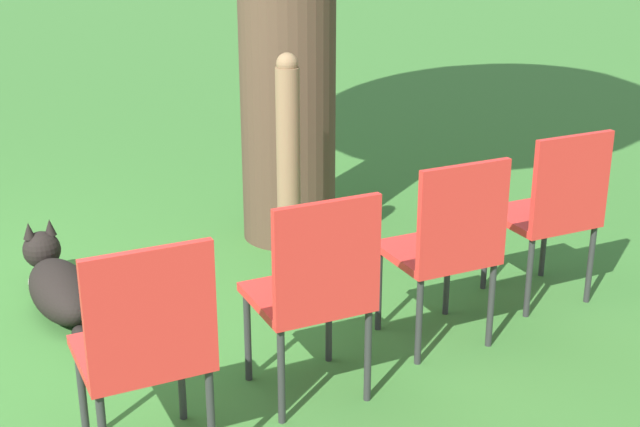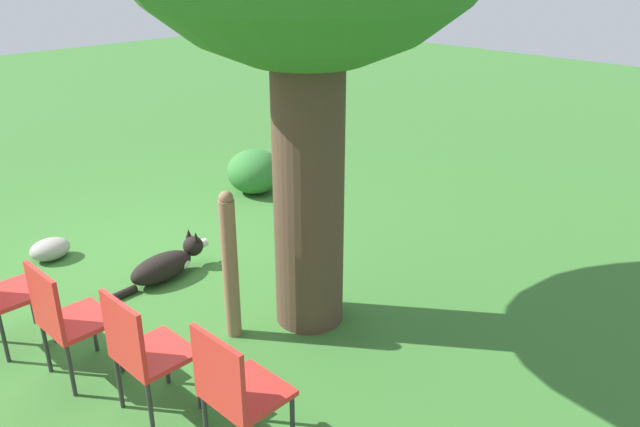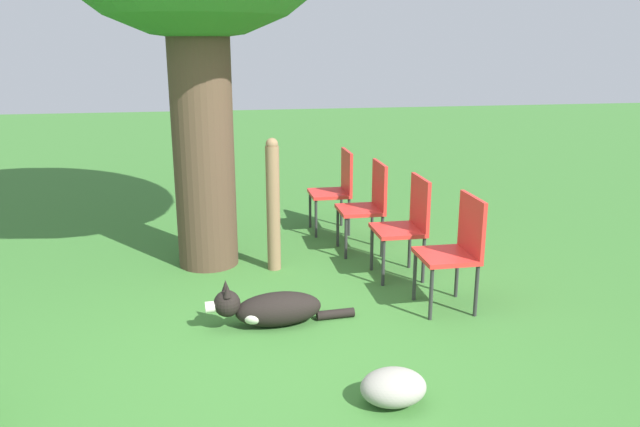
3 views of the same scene
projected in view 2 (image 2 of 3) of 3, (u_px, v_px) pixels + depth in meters
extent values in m
plane|color=#38702D|center=(172.00, 270.00, 5.96)|extent=(30.00, 30.00, 0.00)
cylinder|color=#4C3828|center=(308.00, 161.00, 4.67)|extent=(0.55, 0.55, 2.74)
ellipsoid|color=black|center=(162.00, 267.00, 5.75)|extent=(0.66, 0.33, 0.25)
ellipsoid|color=silver|center=(177.00, 262.00, 5.88)|extent=(0.24, 0.26, 0.15)
sphere|color=black|center=(193.00, 246.00, 5.98)|extent=(0.21, 0.21, 0.19)
cylinder|color=silver|center=(202.00, 243.00, 6.07)|extent=(0.09, 0.09, 0.08)
cone|color=black|center=(189.00, 233.00, 5.97)|extent=(0.06, 0.06, 0.09)
cone|color=black|center=(196.00, 236.00, 5.90)|extent=(0.06, 0.06, 0.09)
cylinder|color=black|center=(122.00, 294.00, 5.48)|extent=(0.29, 0.09, 0.07)
cylinder|color=#846647|center=(230.00, 270.00, 4.76)|extent=(0.12, 0.12, 1.14)
sphere|color=#846647|center=(226.00, 198.00, 4.53)|extent=(0.11, 0.11, 0.11)
cube|color=red|center=(13.00, 293.00, 4.71)|extent=(0.42, 0.44, 0.04)
cylinder|color=#2D2D2D|center=(31.00, 301.00, 5.04)|extent=(0.03, 0.03, 0.41)
cylinder|color=#2D2D2D|center=(52.00, 319.00, 4.80)|extent=(0.03, 0.03, 0.41)
cylinder|color=#2D2D2D|center=(4.00, 338.00, 4.56)|extent=(0.03, 0.03, 0.41)
cube|color=red|center=(78.00, 321.00, 4.36)|extent=(0.42, 0.44, 0.04)
cube|color=red|center=(45.00, 301.00, 4.14)|extent=(0.04, 0.44, 0.45)
cylinder|color=#2D2D2D|center=(94.00, 327.00, 4.69)|extent=(0.03, 0.03, 0.41)
cylinder|color=#2D2D2D|center=(119.00, 348.00, 4.45)|extent=(0.03, 0.03, 0.41)
cylinder|color=#2D2D2D|center=(46.00, 348.00, 4.45)|extent=(0.03, 0.03, 0.41)
cylinder|color=#2D2D2D|center=(71.00, 370.00, 4.21)|extent=(0.03, 0.03, 0.41)
cube|color=red|center=(155.00, 354.00, 4.01)|extent=(0.42, 0.44, 0.04)
cube|color=red|center=(123.00, 334.00, 3.78)|extent=(0.04, 0.44, 0.45)
cylinder|color=#2D2D2D|center=(166.00, 358.00, 4.34)|extent=(0.03, 0.03, 0.41)
cylinder|color=#2D2D2D|center=(198.00, 382.00, 4.09)|extent=(0.03, 0.03, 0.41)
cylinder|color=#2D2D2D|center=(119.00, 382.00, 4.10)|extent=(0.03, 0.03, 0.41)
cylinder|color=#2D2D2D|center=(151.00, 409.00, 3.85)|extent=(0.03, 0.03, 0.41)
cube|color=red|center=(247.00, 392.00, 3.65)|extent=(0.42, 0.44, 0.04)
cube|color=red|center=(218.00, 373.00, 3.43)|extent=(0.04, 0.44, 0.45)
cylinder|color=#2D2D2D|center=(252.00, 394.00, 3.98)|extent=(0.03, 0.03, 0.41)
cylinder|color=#2D2D2D|center=(293.00, 423.00, 3.74)|extent=(0.03, 0.03, 0.41)
cylinder|color=#2D2D2D|center=(206.00, 422.00, 3.74)|extent=(0.03, 0.03, 0.41)
ellipsoid|color=gray|center=(50.00, 249.00, 6.15)|extent=(0.39, 0.30, 0.21)
ellipsoid|color=#337533|center=(255.00, 171.00, 7.80)|extent=(0.69, 0.69, 0.55)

